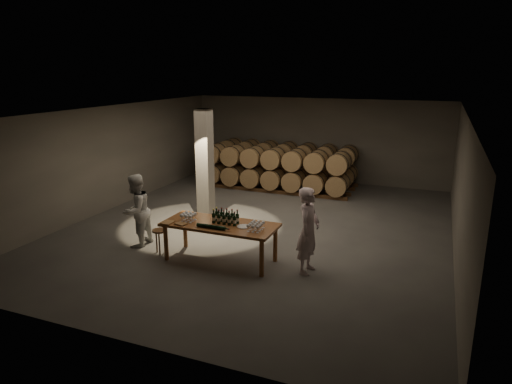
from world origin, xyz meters
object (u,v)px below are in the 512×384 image
at_px(bottle_cluster, 225,218).
at_px(notebook_near, 181,224).
at_px(person_man, 308,231).
at_px(stool, 160,234).
at_px(person_woman, 136,211).
at_px(plate, 244,227).
at_px(tasting_table, 220,228).

bearing_deg(bottle_cluster, notebook_near, -153.92).
bearing_deg(person_man, notebook_near, 105.93).
bearing_deg(notebook_near, person_man, 25.89).
relative_size(stool, person_woman, 0.33).
relative_size(plate, stool, 0.50).
bearing_deg(person_man, stool, 100.09).
distance_m(plate, notebook_near, 1.42).
bearing_deg(person_man, tasting_table, 99.56).
relative_size(tasting_table, bottle_cluster, 4.31).
relative_size(plate, person_man, 0.16).
distance_m(bottle_cluster, stool, 1.73).
bearing_deg(plate, tasting_table, 179.01).
xyz_separation_m(person_man, person_woman, (-4.35, -0.09, -0.04)).
distance_m(stool, person_man, 3.58).
distance_m(stool, person_woman, 0.95).
distance_m(bottle_cluster, person_woman, 2.45).
bearing_deg(person_woman, tasting_table, 88.16).
bearing_deg(notebook_near, tasting_table, 40.82).
height_order(plate, notebook_near, notebook_near).
bearing_deg(notebook_near, stool, 177.82).
bearing_deg(plate, bottle_cluster, 171.93).
height_order(plate, stool, plate).
distance_m(tasting_table, person_man, 2.03).
xyz_separation_m(plate, stool, (-2.10, -0.15, -0.42)).
relative_size(bottle_cluster, stool, 1.01).
relative_size(bottle_cluster, plate, 2.04).
distance_m(plate, person_woman, 2.92).
bearing_deg(bottle_cluster, plate, -8.07).
xyz_separation_m(plate, person_woman, (-2.92, 0.09, 0.00)).
xyz_separation_m(notebook_near, person_woman, (-1.55, 0.46, -0.01)).
relative_size(notebook_near, person_man, 0.13).
relative_size(notebook_near, person_woman, 0.13).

